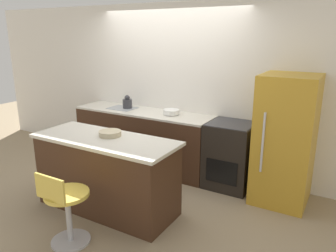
{
  "coord_description": "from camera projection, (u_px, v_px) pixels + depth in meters",
  "views": [
    {
      "loc": [
        2.58,
        -3.89,
        2.14
      ],
      "look_at": [
        0.53,
        -0.36,
        0.98
      ],
      "focal_mm": 35.0,
      "sensor_mm": 36.0,
      "label": 1
    }
  ],
  "objects": [
    {
      "name": "stool_chair",
      "position": [
        66.0,
        208.0,
        3.35
      ],
      "size": [
        0.46,
        0.46,
        0.83
      ],
      "color": "#B7B7BC",
      "rests_on": "ground_plane"
    },
    {
      "name": "oven_range",
      "position": [
        230.0,
        155.0,
        4.65
      ],
      "size": [
        0.63,
        0.63,
        0.94
      ],
      "color": "black",
      "rests_on": "ground_plane"
    },
    {
      "name": "wall_back",
      "position": [
        172.0,
        87.0,
        5.26
      ],
      "size": [
        8.0,
        0.06,
        2.6
      ],
      "color": "white",
      "rests_on": "ground_plane"
    },
    {
      "name": "ground_plane",
      "position": [
        151.0,
        177.0,
        5.07
      ],
      "size": [
        14.0,
        14.0,
        0.0
      ],
      "primitive_type": "plane",
      "color": "#998466"
    },
    {
      "name": "kettle",
      "position": [
        127.0,
        103.0,
        5.41
      ],
      "size": [
        0.16,
        0.16,
        0.22
      ],
      "color": "#333338",
      "rests_on": "back_counter"
    },
    {
      "name": "back_counter",
      "position": [
        143.0,
        139.0,
        5.38
      ],
      "size": [
        2.33,
        0.61,
        0.94
      ],
      "color": "#422819",
      "rests_on": "ground_plane"
    },
    {
      "name": "kitchen_island",
      "position": [
        107.0,
        174.0,
        4.04
      ],
      "size": [
        1.82,
        0.72,
        0.93
      ],
      "color": "#422819",
      "rests_on": "ground_plane"
    },
    {
      "name": "fruit_bowl",
      "position": [
        110.0,
        133.0,
        3.98
      ],
      "size": [
        0.27,
        0.27,
        0.06
      ],
      "color": "#C1B28E",
      "rests_on": "kitchen_island"
    },
    {
      "name": "mixing_bowl",
      "position": [
        171.0,
        112.0,
        5.02
      ],
      "size": [
        0.24,
        0.24,
        0.07
      ],
      "color": "white",
      "rests_on": "back_counter"
    },
    {
      "name": "refrigerator",
      "position": [
        285.0,
        140.0,
        4.16
      ],
      "size": [
        0.68,
        0.74,
        1.66
      ],
      "color": "gold",
      "rests_on": "ground_plane"
    }
  ]
}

